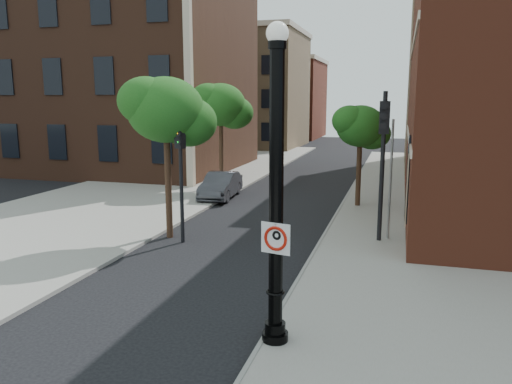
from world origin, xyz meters
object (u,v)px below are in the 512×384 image
(parked_car, at_px, (221,185))
(traffic_signal_left, at_px, (180,156))
(no_parking_sign, at_px, (276,238))
(traffic_signal_right, at_px, (383,143))
(lamppost, at_px, (276,205))

(parked_car, bearing_deg, traffic_signal_left, -84.43)
(no_parking_sign, height_order, traffic_signal_right, traffic_signal_right)
(no_parking_sign, relative_size, traffic_signal_right, 0.12)
(no_parking_sign, bearing_deg, traffic_signal_left, 139.46)
(lamppost, xyz_separation_m, no_parking_sign, (0.04, -0.17, -0.64))
(lamppost, height_order, no_parking_sign, lamppost)
(lamppost, distance_m, traffic_signal_left, 8.34)
(lamppost, height_order, traffic_signal_left, lamppost)
(no_parking_sign, xyz_separation_m, traffic_signal_left, (-5.15, 6.75, 0.77))
(no_parking_sign, xyz_separation_m, parked_car, (-6.68, 14.93, -1.72))
(traffic_signal_left, relative_size, traffic_signal_right, 0.87)
(lamppost, bearing_deg, no_parking_sign, -77.29)
(lamppost, distance_m, parked_car, 16.36)
(traffic_signal_right, bearing_deg, lamppost, -108.61)
(traffic_signal_right, bearing_deg, traffic_signal_left, -171.75)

